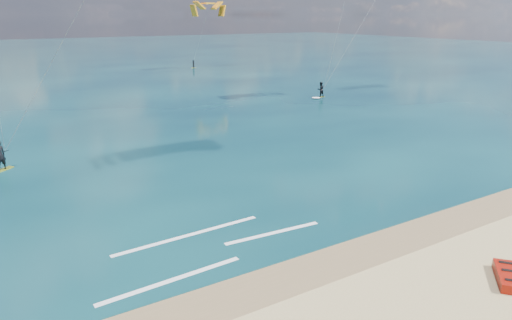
{
  "coord_description": "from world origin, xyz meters",
  "views": [
    {
      "loc": [
        -7.76,
        -9.52,
        9.62
      ],
      "look_at": [
        2.78,
        8.0,
        3.09
      ],
      "focal_mm": 32.0,
      "sensor_mm": 36.0,
      "label": 1
    }
  ],
  "objects": [
    {
      "name": "shoreline_foam",
      "position": [
        -0.46,
        6.6,
        0.04
      ],
      "size": [
        10.72,
        3.63,
        0.01
      ],
      "color": "white",
      "rests_on": "ground"
    },
    {
      "name": "distant_kites",
      "position": [
        -2.08,
        73.67,
        5.93
      ],
      "size": [
        58.02,
        19.29,
        13.69
      ],
      "color": "gray",
      "rests_on": "ground"
    },
    {
      "name": "wet_sand_strip",
      "position": [
        0.0,
        3.0,
        0.0
      ],
      "size": [
        320.0,
        2.4,
        0.01
      ],
      "primitive_type": "cube",
      "color": "brown",
      "rests_on": "ground"
    },
    {
      "name": "packed_kite_right",
      "position": [
        8.17,
        -1.54,
        0.0
      ],
      "size": [
        2.46,
        2.36,
        0.43
      ],
      "primitive_type": null,
      "rotation": [
        0.0,
        0.0,
        0.72
      ],
      "color": "#981306",
      "rests_on": "ground"
    },
    {
      "name": "kitesurfer_far",
      "position": [
        29.48,
        31.91,
        9.38
      ],
      "size": [
        10.75,
        5.02,
        17.71
      ],
      "rotation": [
        0.0,
        0.0,
        0.38
      ],
      "color": "#B5C11C",
      "rests_on": "sea"
    },
    {
      "name": "sea",
      "position": [
        0.0,
        104.0,
        0.02
      ],
      "size": [
        320.0,
        200.0,
        0.04
      ],
      "primitive_type": "cube",
      "color": "#092431",
      "rests_on": "ground"
    },
    {
      "name": "ground",
      "position": [
        0.0,
        40.0,
        0.0
      ],
      "size": [
        320.0,
        320.0,
        0.0
      ],
      "primitive_type": "plane",
      "color": "tan",
      "rests_on": "ground"
    },
    {
      "name": "kitesurfer_main",
      "position": [
        -5.4,
        18.57,
        9.6
      ],
      "size": [
        12.01,
        9.73,
        18.91
      ],
      "rotation": [
        0.0,
        0.0,
        0.68
      ],
      "color": "#CCE21A",
      "rests_on": "sea"
    }
  ]
}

